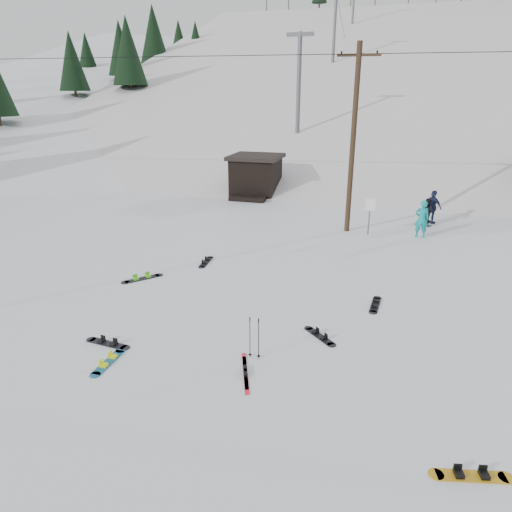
# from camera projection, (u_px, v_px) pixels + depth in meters

# --- Properties ---
(ground) EXTENTS (200.00, 200.00, 0.00)m
(ground) POSITION_uv_depth(u_px,v_px,m) (211.00, 376.00, 11.66)
(ground) COLOR white
(ground) RESTS_ON ground
(ski_slope) EXTENTS (60.00, 85.24, 65.97)m
(ski_slope) POSITION_uv_depth(u_px,v_px,m) (356.00, 230.00, 65.34)
(ski_slope) COLOR silver
(ski_slope) RESTS_ON ground
(ridge_left) EXTENTS (47.54, 95.03, 58.38)m
(ridge_left) POSITION_uv_depth(u_px,v_px,m) (109.00, 217.00, 68.26)
(ridge_left) COLOR white
(ridge_left) RESTS_ON ground
(treeline_left) EXTENTS (20.00, 64.00, 10.00)m
(treeline_left) POSITION_uv_depth(u_px,v_px,m) (76.00, 149.00, 56.76)
(treeline_left) COLOR black
(treeline_left) RESTS_ON ground
(treeline_crest) EXTENTS (50.00, 6.00, 10.00)m
(treeline_crest) POSITION_uv_depth(u_px,v_px,m) (374.00, 128.00, 89.17)
(treeline_crest) COLOR black
(treeline_crest) RESTS_ON ski_slope
(utility_pole) EXTENTS (2.00, 0.26, 9.00)m
(utility_pole) POSITION_uv_depth(u_px,v_px,m) (353.00, 138.00, 22.15)
(utility_pole) COLOR #3A2819
(utility_pole) RESTS_ON ground
(trail_sign) EXTENTS (0.50, 0.09, 1.85)m
(trail_sign) POSITION_uv_depth(u_px,v_px,m) (370.00, 210.00, 22.64)
(trail_sign) COLOR #595B60
(trail_sign) RESTS_ON ground
(lift_hut) EXTENTS (3.40, 4.10, 2.75)m
(lift_hut) POSITION_uv_depth(u_px,v_px,m) (256.00, 175.00, 31.40)
(lift_hut) COLOR black
(lift_hut) RESTS_ON ground
(lift_tower_near) EXTENTS (2.20, 0.36, 8.00)m
(lift_tower_near) POSITION_uv_depth(u_px,v_px,m) (299.00, 78.00, 37.08)
(lift_tower_near) COLOR #595B60
(lift_tower_near) RESTS_ON ski_slope
(lift_tower_mid) EXTENTS (2.20, 0.36, 8.00)m
(lift_tower_mid) POSITION_uv_depth(u_px,v_px,m) (335.00, 22.00, 52.89)
(lift_tower_mid) COLOR #595B60
(lift_tower_mid) RESTS_ON ski_slope
(hero_snowboard) EXTENTS (0.29, 1.48, 0.10)m
(hero_snowboard) POSITION_uv_depth(u_px,v_px,m) (108.00, 362.00, 12.22)
(hero_snowboard) COLOR #15628D
(hero_snowboard) RESTS_ON ground
(hero_skis) EXTENTS (0.74, 1.74, 0.09)m
(hero_skis) POSITION_uv_depth(u_px,v_px,m) (245.00, 372.00, 11.77)
(hero_skis) COLOR red
(hero_skis) RESTS_ON ground
(ski_poles) EXTENTS (0.33, 0.09, 1.20)m
(ski_poles) POSITION_uv_depth(u_px,v_px,m) (254.00, 337.00, 12.27)
(ski_poles) COLOR black
(ski_poles) RESTS_ON ground
(board_scatter_a) EXTENTS (1.48, 0.40, 0.10)m
(board_scatter_a) POSITION_uv_depth(u_px,v_px,m) (108.00, 343.00, 13.12)
(board_scatter_a) COLOR black
(board_scatter_a) RESTS_ON ground
(board_scatter_b) EXTENTS (0.37, 1.48, 0.10)m
(board_scatter_b) POSITION_uv_depth(u_px,v_px,m) (206.00, 262.00, 19.35)
(board_scatter_b) COLOR black
(board_scatter_b) RESTS_ON ground
(board_scatter_c) EXTENTS (1.20, 1.34, 0.12)m
(board_scatter_c) POSITION_uv_depth(u_px,v_px,m) (142.00, 278.00, 17.64)
(board_scatter_c) COLOR black
(board_scatter_c) RESTS_ON ground
(board_scatter_d) EXTENTS (1.07, 1.03, 0.10)m
(board_scatter_d) POSITION_uv_depth(u_px,v_px,m) (320.00, 336.00, 13.51)
(board_scatter_d) COLOR black
(board_scatter_d) RESTS_ON ground
(board_scatter_e) EXTENTS (1.56, 0.59, 0.11)m
(board_scatter_e) POSITION_uv_depth(u_px,v_px,m) (471.00, 476.00, 8.60)
(board_scatter_e) COLOR orange
(board_scatter_e) RESTS_ON ground
(board_scatter_f) EXTENTS (0.37, 1.47, 0.10)m
(board_scatter_f) POSITION_uv_depth(u_px,v_px,m) (375.00, 304.00, 15.49)
(board_scatter_f) COLOR black
(board_scatter_f) RESTS_ON ground
(skier_teal) EXTENTS (0.72, 0.50, 1.87)m
(skier_teal) POSITION_uv_depth(u_px,v_px,m) (422.00, 219.00, 22.37)
(skier_teal) COLOR #0E9091
(skier_teal) RESTS_ON ground
(skier_dark) EXTENTS (0.91, 0.86, 1.49)m
(skier_dark) POSITION_uv_depth(u_px,v_px,m) (427.00, 212.00, 24.42)
(skier_dark) COLOR black
(skier_dark) RESTS_ON ground
(skier_navy) EXTENTS (1.11, 1.03, 1.83)m
(skier_navy) POSITION_uv_depth(u_px,v_px,m) (433.00, 207.00, 24.71)
(skier_navy) COLOR #1A2141
(skier_navy) RESTS_ON ground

